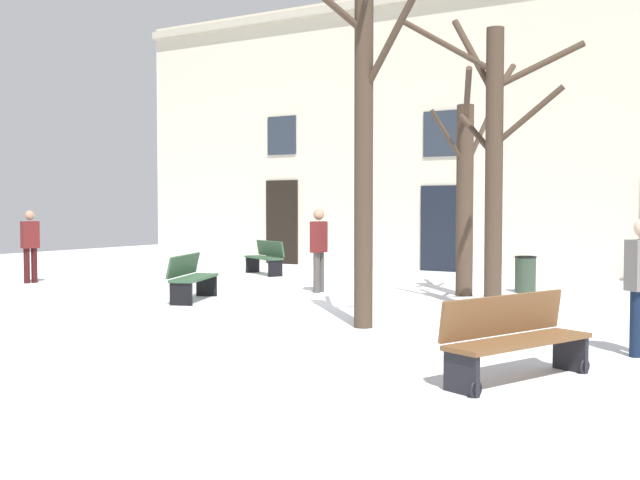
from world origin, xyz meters
TOP-DOWN VIEW (x-y plane):
  - ground_plane at (0.00, 0.00)m, footprint 34.16×34.16m
  - building_facade at (-0.00, 8.40)m, footprint 21.35×0.60m
  - tree_near_facade at (2.59, 3.04)m, footprint 0.94×2.08m
  - tree_center at (2.79, -1.67)m, footprint 1.75×2.13m
  - tree_foreground at (3.95, 0.81)m, footprint 2.86×1.97m
  - litter_bin at (3.49, 4.23)m, footprint 0.46×0.46m
  - bench_by_litter_bin at (5.82, -3.94)m, footprint 1.16×1.95m
  - bench_far_corner at (-3.66, 4.84)m, footprint 1.56×1.14m
  - bench_back_to_back_right at (-1.61, -0.49)m, footprint 1.08×1.70m
  - person_near_bench at (-0.24, 1.99)m, footprint 0.23×0.39m
  - person_by_shop_door at (-7.10, 0.10)m, footprint 0.31×0.43m

SIDE VIEW (x-z plane):
  - ground_plane at x=0.00m, z-range 0.00..0.00m
  - litter_bin at x=3.49m, z-range 0.00..0.78m
  - bench_back_to_back_right at x=-1.61m, z-range 0.00..0.90m
  - bench_by_litter_bin at x=5.82m, z-range 0.01..0.90m
  - bench_far_corner at x=-3.66m, z-range 0.01..0.91m
  - person_by_shop_door at x=-7.10m, z-range 0.10..1.82m
  - person_near_bench at x=-0.24m, z-range 0.10..1.87m
  - tree_near_facade at x=2.59m, z-range -0.10..4.36m
  - tree_foreground at x=3.95m, z-range 0.15..5.28m
  - tree_center at x=2.79m, z-range -0.10..5.85m
  - building_facade at x=0.00m, z-range 0.05..7.97m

